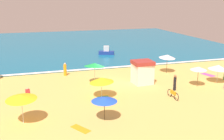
{
  "coord_description": "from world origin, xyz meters",
  "views": [
    {
      "loc": [
        -7.54,
        -26.61,
        8.97
      ],
      "look_at": [
        1.18,
        2.47,
        0.8
      ],
      "focal_mm": 42.21,
      "sensor_mm": 36.0,
      "label": 1
    }
  ],
  "objects_px": {
    "beach_umbrella_7": "(102,80)",
    "beachgoer_2": "(28,92)",
    "beach_umbrella_6": "(104,99)",
    "beach_umbrella_4": "(95,65)",
    "parked_bicycle": "(173,94)",
    "small_boat_0": "(106,52)",
    "beachgoer_0": "(65,70)",
    "beach_umbrella_3": "(21,97)",
    "beach_umbrella_2": "(218,67)",
    "lifeguard_cabana": "(142,72)",
    "beach_umbrella_0": "(199,68)",
    "beach_umbrella_5": "(167,56)",
    "beachgoer_3": "(175,83)"
  },
  "relations": [
    {
      "from": "beach_umbrella_7",
      "to": "beachgoer_2",
      "type": "height_order",
      "value": "beach_umbrella_7"
    },
    {
      "from": "beach_umbrella_6",
      "to": "beach_umbrella_4",
      "type": "bearing_deg",
      "value": 81.53
    },
    {
      "from": "beach_umbrella_4",
      "to": "parked_bicycle",
      "type": "xyz_separation_m",
      "value": [
        6.03,
        -6.37,
        -1.76
      ]
    },
    {
      "from": "beach_umbrella_6",
      "to": "beach_umbrella_7",
      "type": "height_order",
      "value": "beach_umbrella_7"
    },
    {
      "from": "beach_umbrella_6",
      "to": "small_boat_0",
      "type": "bearing_deg",
      "value": 74.11
    },
    {
      "from": "parked_bicycle",
      "to": "beachgoer_0",
      "type": "relative_size",
      "value": 1.15
    },
    {
      "from": "beach_umbrella_4",
      "to": "beach_umbrella_3",
      "type": "bearing_deg",
      "value": -133.17
    },
    {
      "from": "beach_umbrella_7",
      "to": "beach_umbrella_2",
      "type": "bearing_deg",
      "value": 2.92
    },
    {
      "from": "beach_umbrella_2",
      "to": "beachgoer_2",
      "type": "bearing_deg",
      "value": 175.25
    },
    {
      "from": "lifeguard_cabana",
      "to": "beach_umbrella_3",
      "type": "height_order",
      "value": "lifeguard_cabana"
    },
    {
      "from": "beachgoer_0",
      "to": "beach_umbrella_0",
      "type": "bearing_deg",
      "value": -32.47
    },
    {
      "from": "parked_bicycle",
      "to": "beachgoer_2",
      "type": "distance_m",
      "value": 13.8
    },
    {
      "from": "beachgoer_2",
      "to": "parked_bicycle",
      "type": "bearing_deg",
      "value": -19.09
    },
    {
      "from": "beach_umbrella_5",
      "to": "beach_umbrella_3",
      "type": "bearing_deg",
      "value": -150.72
    },
    {
      "from": "lifeguard_cabana",
      "to": "beach_umbrella_2",
      "type": "xyz_separation_m",
      "value": [
        8.09,
        -2.13,
        0.46
      ]
    },
    {
      "from": "parked_bicycle",
      "to": "beachgoer_3",
      "type": "bearing_deg",
      "value": 56.76
    },
    {
      "from": "beach_umbrella_6",
      "to": "small_boat_0",
      "type": "distance_m",
      "value": 24.52
    },
    {
      "from": "lifeguard_cabana",
      "to": "beach_umbrella_4",
      "type": "distance_m",
      "value": 5.28
    },
    {
      "from": "beach_umbrella_0",
      "to": "beach_umbrella_5",
      "type": "height_order",
      "value": "beach_umbrella_5"
    },
    {
      "from": "beach_umbrella_3",
      "to": "beach_umbrella_7",
      "type": "distance_m",
      "value": 7.84
    },
    {
      "from": "lifeguard_cabana",
      "to": "beach_umbrella_5",
      "type": "distance_m",
      "value": 5.67
    },
    {
      "from": "lifeguard_cabana",
      "to": "beachgoer_3",
      "type": "bearing_deg",
      "value": -53.25
    },
    {
      "from": "beach_umbrella_0",
      "to": "beach_umbrella_4",
      "type": "distance_m",
      "value": 11.0
    },
    {
      "from": "beach_umbrella_7",
      "to": "beachgoer_2",
      "type": "bearing_deg",
      "value": 160.62
    },
    {
      "from": "beach_umbrella_2",
      "to": "parked_bicycle",
      "type": "height_order",
      "value": "beach_umbrella_2"
    },
    {
      "from": "beach_umbrella_0",
      "to": "beach_umbrella_4",
      "type": "relative_size",
      "value": 0.73
    },
    {
      "from": "beach_umbrella_3",
      "to": "lifeguard_cabana",
      "type": "bearing_deg",
      "value": 27.38
    },
    {
      "from": "beach_umbrella_5",
      "to": "parked_bicycle",
      "type": "bearing_deg",
      "value": -114.22
    },
    {
      "from": "beachgoer_0",
      "to": "small_boat_0",
      "type": "height_order",
      "value": "beachgoer_0"
    },
    {
      "from": "lifeguard_cabana",
      "to": "beachgoer_0",
      "type": "bearing_deg",
      "value": 144.23
    },
    {
      "from": "beach_umbrella_7",
      "to": "small_boat_0",
      "type": "bearing_deg",
      "value": 73.14
    },
    {
      "from": "beach_umbrella_2",
      "to": "parked_bicycle",
      "type": "bearing_deg",
      "value": -158.14
    },
    {
      "from": "beach_umbrella_2",
      "to": "beach_umbrella_7",
      "type": "relative_size",
      "value": 1.18
    },
    {
      "from": "beach_umbrella_5",
      "to": "beachgoer_3",
      "type": "bearing_deg",
      "value": -111.09
    },
    {
      "from": "beach_umbrella_2",
      "to": "beach_umbrella_4",
      "type": "relative_size",
      "value": 0.95
    },
    {
      "from": "beach_umbrella_0",
      "to": "beachgoer_3",
      "type": "height_order",
      "value": "beach_umbrella_0"
    },
    {
      "from": "beach_umbrella_3",
      "to": "beach_umbrella_4",
      "type": "distance_m",
      "value": 10.66
    },
    {
      "from": "beach_umbrella_6",
      "to": "beachgoer_0",
      "type": "relative_size",
      "value": 1.29
    },
    {
      "from": "beachgoer_3",
      "to": "beach_umbrella_2",
      "type": "bearing_deg",
      "value": 8.9
    },
    {
      "from": "beachgoer_0",
      "to": "beachgoer_3",
      "type": "distance_m",
      "value": 13.21
    },
    {
      "from": "beach_umbrella_2",
      "to": "beach_umbrella_5",
      "type": "bearing_deg",
      "value": 123.09
    },
    {
      "from": "beach_umbrella_4",
      "to": "beach_umbrella_5",
      "type": "xyz_separation_m",
      "value": [
        9.68,
        1.74,
        -0.03
      ]
    },
    {
      "from": "beach_umbrella_4",
      "to": "beachgoer_3",
      "type": "xyz_separation_m",
      "value": [
        7.29,
        -4.44,
        -1.32
      ]
    },
    {
      "from": "beach_umbrella_4",
      "to": "beachgoer_0",
      "type": "relative_size",
      "value": 2.0
    },
    {
      "from": "beach_umbrella_4",
      "to": "beachgoer_2",
      "type": "distance_m",
      "value": 7.47
    },
    {
      "from": "beachgoer_2",
      "to": "beach_umbrella_3",
      "type": "bearing_deg",
      "value": -92.66
    },
    {
      "from": "beach_umbrella_7",
      "to": "small_boat_0",
      "type": "relative_size",
      "value": 0.95
    },
    {
      "from": "beach_umbrella_5",
      "to": "small_boat_0",
      "type": "distance_m",
      "value": 13.57
    },
    {
      "from": "beach_umbrella_6",
      "to": "beachgoer_2",
      "type": "distance_m",
      "value": 9.25
    },
    {
      "from": "beach_umbrella_4",
      "to": "beach_umbrella_5",
      "type": "distance_m",
      "value": 9.83
    }
  ]
}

